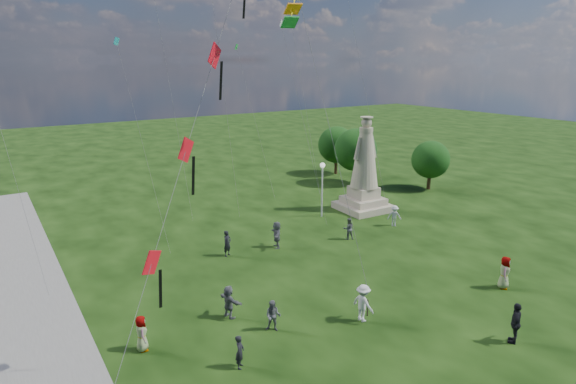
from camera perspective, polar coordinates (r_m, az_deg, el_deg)
statue at (r=40.82m, az=9.03°, el=1.92°), size 4.06×4.06×7.92m
lamppost at (r=38.54m, az=4.08°, el=1.66°), size 0.42×0.42×4.50m
tree_row at (r=50.69m, az=9.26°, el=4.90°), size 8.73×14.10×5.72m
person_0 at (r=20.99m, az=-5.74°, el=-18.32°), size 0.61×0.64×1.47m
person_1 at (r=23.29m, az=-1.78°, el=-14.47°), size 0.86×0.84×1.53m
person_2 at (r=24.26m, az=8.89°, el=-12.87°), size 0.78×1.29×1.90m
person_3 at (r=24.58m, az=25.37°, el=-13.84°), size 1.27×1.08×1.93m
person_4 at (r=29.68m, az=24.28°, el=-8.69°), size 1.07×0.97×1.87m
person_5 at (r=24.50m, az=-7.02°, el=-12.78°), size 1.02×1.68×1.69m
person_6 at (r=31.64m, az=-7.21°, el=-6.06°), size 0.74×0.63×1.72m
person_7 at (r=34.50m, az=7.17°, el=-4.33°), size 0.88×0.71×1.58m
person_8 at (r=37.80m, az=12.49°, el=-2.77°), size 1.18×1.05×1.63m
person_9 at (r=41.74m, az=10.17°, el=-1.03°), size 0.94×0.63×1.48m
person_10 at (r=22.81m, az=-16.97°, el=-15.74°), size 0.60×0.87×1.65m
person_11 at (r=32.74m, az=-1.34°, el=-5.06°), size 1.38×1.87×1.85m
red_kite_train at (r=19.22m, az=-8.90°, el=14.28°), size 11.47×9.35×19.51m
small_kites at (r=39.39m, az=-7.75°, el=19.00°), size 27.96×14.64×33.12m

